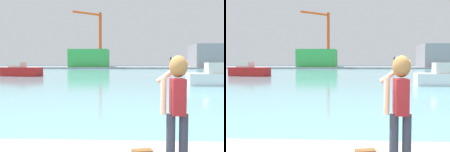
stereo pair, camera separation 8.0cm
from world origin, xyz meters
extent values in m
plane|color=#334751|center=(0.00, 50.00, 0.00)|extent=(220.00, 220.00, 0.00)
cube|color=#6BA8B2|center=(0.00, 52.00, 0.01)|extent=(140.00, 100.00, 0.02)
cube|color=gray|center=(0.00, 92.00, 0.22)|extent=(140.00, 20.00, 0.44)
cylinder|color=#2D3342|center=(0.82, 0.71, 1.10)|extent=(0.14, 0.14, 0.82)
cylinder|color=#2D3342|center=(1.02, 0.71, 1.10)|extent=(0.14, 0.14, 0.82)
cube|color=maroon|center=(0.92, 0.71, 1.79)|extent=(0.20, 0.34, 0.56)
sphere|color=#E0B293|center=(0.92, 0.71, 2.25)|extent=(0.22, 0.22, 0.22)
ellipsoid|color=olive|center=(0.92, 0.69, 2.26)|extent=(0.28, 0.26, 0.34)
cylinder|color=#E0B293|center=(0.70, 0.71, 1.80)|extent=(0.09, 0.09, 0.58)
cylinder|color=#E0B293|center=(0.87, 0.93, 2.17)|extent=(0.52, 0.09, 0.40)
cube|color=black|center=(0.87, 1.05, 2.34)|extent=(0.01, 0.07, 0.14)
cube|color=#B21919|center=(-16.23, 37.50, 0.71)|extent=(6.63, 3.74, 1.39)
cube|color=silver|center=(-16.99, 37.67, 1.85)|extent=(2.53, 2.27, 0.88)
cube|color=silver|center=(9.64, 22.58, 1.71)|extent=(3.16, 2.03, 1.05)
cube|color=green|center=(-12.40, 91.25, 3.53)|extent=(13.52, 13.26, 6.18)
cube|color=gray|center=(29.21, 90.57, 4.38)|extent=(10.52, 12.82, 7.89)
cylinder|color=#D84C19|center=(-8.03, 85.20, 9.60)|extent=(1.00, 1.00, 18.33)
cylinder|color=#D84C19|center=(-12.05, 81.89, 17.97)|extent=(8.49, 7.15, 0.70)
camera|label=1|loc=(0.09, -3.39, 2.33)|focal=42.02mm
camera|label=2|loc=(0.17, -3.39, 2.33)|focal=42.02mm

